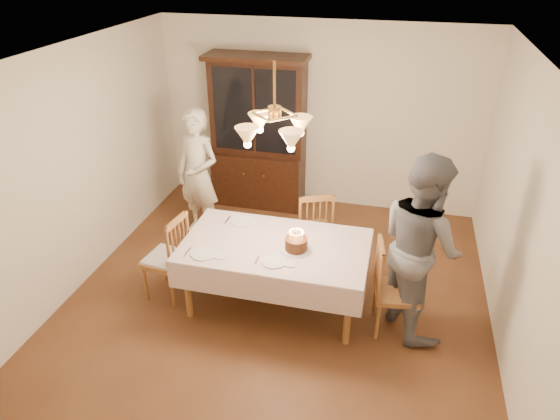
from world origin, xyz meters
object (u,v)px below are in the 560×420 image
(chair_far_side, at_px, (313,231))
(birthday_cake, at_px, (296,245))
(dining_table, at_px, (275,250))
(elderly_woman, at_px, (198,175))
(china_hutch, at_px, (258,136))

(chair_far_side, height_order, birthday_cake, chair_far_side)
(dining_table, distance_m, chair_far_side, 0.92)
(elderly_woman, distance_m, birthday_cake, 1.99)
(china_hutch, relative_size, birthday_cake, 7.20)
(dining_table, bearing_deg, chair_far_side, 74.55)
(dining_table, height_order, chair_far_side, chair_far_side)
(chair_far_side, xyz_separation_m, elderly_woman, (-1.56, 0.34, 0.41))
(birthday_cake, bearing_deg, elderly_woman, 141.05)
(china_hutch, bearing_deg, birthday_cake, -65.43)
(china_hutch, bearing_deg, elderly_woman, -114.99)
(elderly_woman, bearing_deg, birthday_cake, -20.48)
(china_hutch, bearing_deg, chair_far_side, -52.79)
(dining_table, height_order, china_hutch, china_hutch)
(china_hutch, relative_size, elderly_woman, 1.27)
(china_hutch, xyz_separation_m, elderly_woman, (-0.49, -1.06, -0.19))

